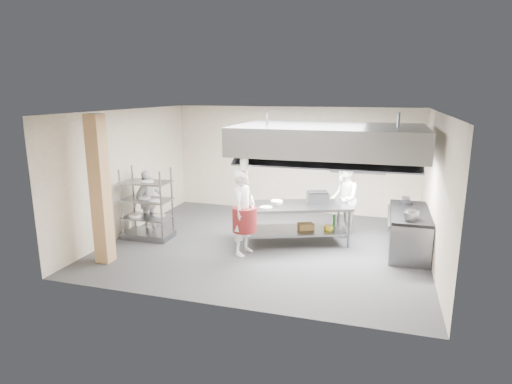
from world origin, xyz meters
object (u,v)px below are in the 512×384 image
(pass_rack, at_px, (147,204))
(cooking_range, at_px, (408,232))
(island, at_px, (295,224))
(chef_line, at_px, (343,199))
(chef_plating, at_px, (148,201))
(griddle, at_px, (318,198))
(chef_head, at_px, (244,212))
(stockpot, at_px, (412,215))

(pass_rack, bearing_deg, cooking_range, 6.89)
(island, bearing_deg, chef_line, 20.06)
(island, distance_m, chef_line, 1.39)
(chef_plating, bearing_deg, griddle, 115.30)
(cooking_range, bearing_deg, chef_head, -160.66)
(cooking_range, bearing_deg, chef_plating, -175.64)
(pass_rack, xyz_separation_m, chef_head, (2.50, -0.32, 0.08))
(island, bearing_deg, chef_head, -154.29)
(chef_line, bearing_deg, chef_head, -54.68)
(chef_line, bearing_deg, stockpot, 39.85)
(pass_rack, distance_m, chef_plating, 0.45)
(island, height_order, pass_rack, pass_rack)
(griddle, bearing_deg, cooking_range, -20.14)
(stockpot, bearing_deg, pass_rack, -177.48)
(island, relative_size, pass_rack, 1.43)
(island, relative_size, cooking_range, 1.21)
(chef_head, bearing_deg, chef_plating, 86.13)
(cooking_range, distance_m, chef_line, 1.70)
(pass_rack, distance_m, stockpot, 5.89)
(griddle, bearing_deg, island, -163.23)
(cooking_range, relative_size, stockpot, 7.57)
(island, relative_size, chef_head, 1.31)
(island, relative_size, chef_line, 1.35)
(island, xyz_separation_m, chef_line, (0.98, 0.88, 0.44))
(cooking_range, distance_m, griddle, 2.11)
(island, height_order, stockpot, stockpot)
(cooking_range, relative_size, chef_line, 1.12)
(island, xyz_separation_m, chef_plating, (-3.62, -0.27, 0.33))
(chef_line, relative_size, stockpot, 6.77)
(chef_head, bearing_deg, cooking_range, -59.55)
(chef_line, height_order, stockpot, chef_line)
(cooking_range, xyz_separation_m, chef_line, (-1.48, 0.68, 0.47))
(pass_rack, bearing_deg, chef_head, -8.83)
(chef_line, relative_size, griddle, 3.66)
(pass_rack, bearing_deg, griddle, 12.64)
(chef_head, distance_m, stockpot, 3.43)
(pass_rack, relative_size, chef_head, 0.91)
(island, xyz_separation_m, chef_head, (-0.92, -0.99, 0.47))
(chef_head, distance_m, chef_plating, 2.80)
(cooking_range, bearing_deg, chef_line, 155.24)
(cooking_range, distance_m, stockpot, 0.83)
(chef_line, relative_size, chef_plating, 1.14)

